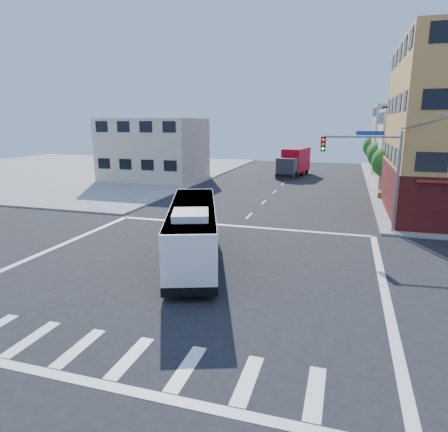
% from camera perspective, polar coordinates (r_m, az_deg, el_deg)
% --- Properties ---
extents(ground, '(120.00, 120.00, 0.00)m').
position_cam_1_polar(ground, '(21.19, -4.70, -7.75)').
color(ground, black).
rests_on(ground, ground).
extents(sidewalk_nw, '(50.00, 50.00, 0.15)m').
position_cam_1_polar(sidewalk_nw, '(68.56, -21.47, 6.13)').
color(sidewalk_nw, gray).
rests_on(sidewalk_nw, ground).
extents(building_east_near, '(12.06, 10.06, 9.00)m').
position_cam_1_polar(building_east_near, '(53.27, 27.66, 8.51)').
color(building_east_near, beige).
rests_on(building_east_near, ground).
extents(building_east_far, '(12.06, 10.06, 10.00)m').
position_cam_1_polar(building_east_far, '(67.05, 25.61, 9.85)').
color(building_east_far, '#9A9A95').
rests_on(building_east_far, ground).
extents(building_west, '(12.06, 10.06, 8.00)m').
position_cam_1_polar(building_west, '(54.26, -9.92, 9.35)').
color(building_west, beige).
rests_on(building_west, ground).
extents(signal_mast_ne, '(7.91, 1.13, 8.07)m').
position_cam_1_polar(signal_mast_ne, '(29.12, 20.40, 7.34)').
color(signal_mast_ne, slate).
rests_on(signal_mast_ne, ground).
extents(street_tree_a, '(3.60, 3.60, 5.53)m').
position_cam_1_polar(street_tree_a, '(46.65, 22.67, 7.39)').
color(street_tree_a, '#382714').
rests_on(street_tree_a, ground).
extents(street_tree_b, '(3.80, 3.80, 5.79)m').
position_cam_1_polar(street_tree_b, '(54.58, 21.94, 8.35)').
color(street_tree_b, '#382714').
rests_on(street_tree_b, ground).
extents(street_tree_c, '(3.40, 3.40, 5.29)m').
position_cam_1_polar(street_tree_c, '(62.56, 21.35, 8.65)').
color(street_tree_c, '#382714').
rests_on(street_tree_c, ground).
extents(street_tree_d, '(4.00, 4.00, 6.03)m').
position_cam_1_polar(street_tree_d, '(70.50, 20.94, 9.46)').
color(street_tree_d, '#382714').
rests_on(street_tree_d, ground).
extents(transit_bus, '(6.20, 11.68, 3.41)m').
position_cam_1_polar(transit_bus, '(22.36, -4.48, -2.10)').
color(transit_bus, black).
rests_on(transit_bus, ground).
extents(box_truck, '(3.84, 8.91, 3.88)m').
position_cam_1_polar(box_truck, '(58.02, 9.94, 7.49)').
color(box_truck, '#28292D').
rests_on(box_truck, ground).
extents(parked_car, '(2.56, 4.32, 1.38)m').
position_cam_1_polar(parked_car, '(44.45, 22.44, 3.38)').
color(parked_car, gold).
rests_on(parked_car, ground).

